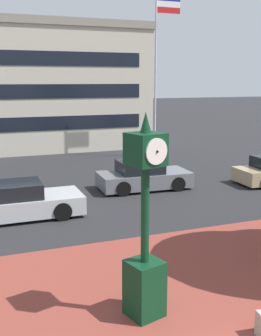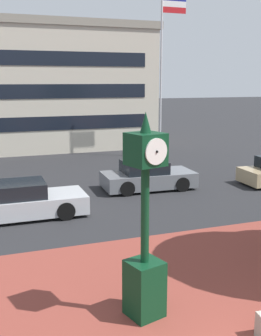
{
  "view_description": "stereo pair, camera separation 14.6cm",
  "coord_description": "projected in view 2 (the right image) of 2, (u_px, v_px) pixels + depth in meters",
  "views": [
    {
      "loc": [
        -4.17,
        -4.1,
        4.76
      ],
      "look_at": [
        -1.35,
        3.28,
        3.1
      ],
      "focal_mm": 44.64,
      "sensor_mm": 36.0,
      "label": 1
    },
    {
      "loc": [
        -4.03,
        -4.15,
        4.76
      ],
      "look_at": [
        -1.35,
        3.28,
        3.1
      ],
      "focal_mm": 44.64,
      "sensor_mm": 36.0,
      "label": 2
    }
  ],
  "objects": [
    {
      "name": "car_street_far",
      "position": [
        147.0,
        176.0,
        18.57
      ],
      "size": [
        4.12,
        2.09,
        1.28
      ],
      "rotation": [
        0.0,
        0.0,
        4.67
      ],
      "color": "slate",
      "rests_on": "ground"
    },
    {
      "name": "car_street_distant",
      "position": [
        21.0,
        202.0,
        14.72
      ],
      "size": [
        4.47,
        1.92,
        1.28
      ],
      "rotation": [
        0.0,
        0.0,
        4.71
      ],
      "color": "#B7BABF",
      "rests_on": "ground"
    },
    {
      "name": "street_clock",
      "position": [
        145.0,
        239.0,
        8.31
      ],
      "size": [
        0.81,
        0.81,
        4.19
      ],
      "rotation": [
        0.0,
        0.0,
        0.27
      ],
      "color": "#0C381E",
      "rests_on": "ground"
    },
    {
      "name": "flagpole_primary",
      "position": [
        164.0,
        62.0,
        25.22
      ],
      "size": [
        1.64,
        0.14,
        9.98
      ],
      "color": "silver",
      "rests_on": "ground"
    }
  ]
}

